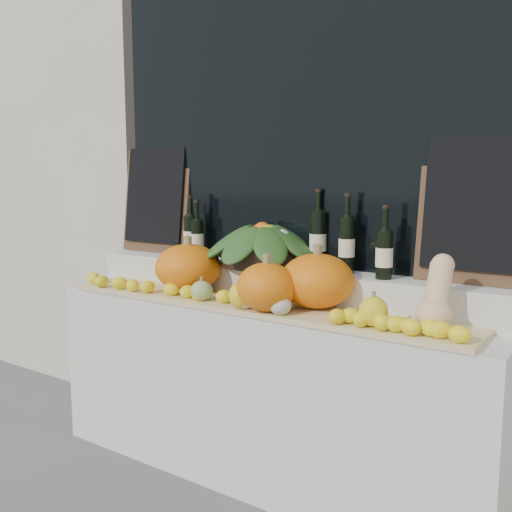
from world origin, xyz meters
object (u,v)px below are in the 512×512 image
(butternut_squash, at_px, (437,298))
(pumpkin_right, at_px, (317,281))
(wine_bottle_tall, at_px, (318,239))
(pumpkin_left, at_px, (188,268))
(produce_bowl, at_px, (262,244))

(butternut_squash, bearing_deg, pumpkin_right, 173.51)
(pumpkin_right, bearing_deg, butternut_squash, -6.49)
(pumpkin_right, bearing_deg, wine_bottle_tall, 117.72)
(pumpkin_right, height_order, butternut_squash, butternut_squash)
(pumpkin_left, bearing_deg, butternut_squash, -1.35)
(produce_bowl, bearing_deg, pumpkin_left, -146.88)
(butternut_squash, xyz_separation_m, produce_bowl, (-0.96, 0.24, 0.12))
(produce_bowl, relative_size, wine_bottle_tall, 1.65)
(butternut_squash, xyz_separation_m, wine_bottle_tall, (-0.69, 0.32, 0.15))
(pumpkin_right, bearing_deg, pumpkin_left, -177.44)
(wine_bottle_tall, bearing_deg, butternut_squash, -24.89)
(pumpkin_right, distance_m, produce_bowl, 0.46)
(pumpkin_right, xyz_separation_m, butternut_squash, (0.55, -0.06, 0.00))
(pumpkin_left, distance_m, butternut_squash, 1.28)
(pumpkin_left, height_order, produce_bowl, produce_bowl)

